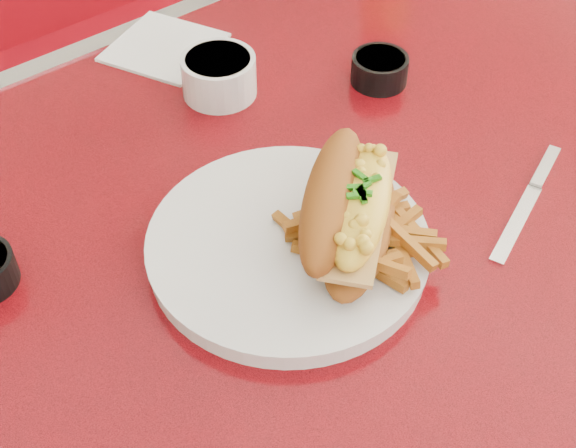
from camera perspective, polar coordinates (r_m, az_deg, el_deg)
diner_table at (r=0.94m, az=4.83°, el=-4.54°), size 1.23×0.83×0.77m
booth_bench_far at (r=1.66m, az=-15.05°, el=5.30°), size 1.20×0.51×0.90m
dinner_plate at (r=0.74m, az=0.00°, el=-1.59°), size 0.33×0.33×0.02m
mac_hoagie at (r=0.72m, az=4.40°, el=1.10°), size 0.20×0.19×0.08m
fries_pile at (r=0.72m, az=5.10°, el=-0.81°), size 0.12×0.11×0.03m
fork at (r=0.77m, az=3.44°, el=1.58°), size 0.04×0.14×0.00m
gravy_ramekin at (r=0.92m, az=-4.94°, el=10.55°), size 0.09×0.09×0.05m
sauce_cup_right at (r=0.95m, az=6.54°, el=10.94°), size 0.07×0.07×0.03m
knife at (r=0.84m, az=16.99°, el=2.19°), size 0.18×0.08×0.01m
paper_napkin at (r=1.02m, az=-8.79°, el=12.33°), size 0.16×0.16×0.00m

